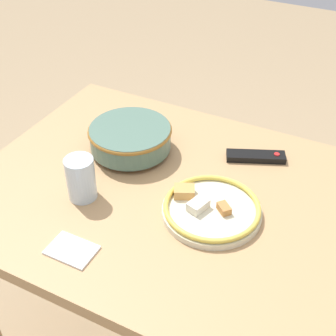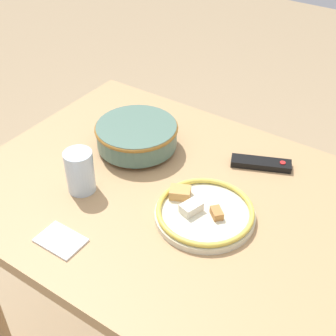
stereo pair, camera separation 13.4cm
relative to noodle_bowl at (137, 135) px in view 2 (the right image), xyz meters
The scene contains 6 objects.
dining_table 0.29m from the noodle_bowl, 28.21° to the right, with size 1.18×0.87×0.77m.
noodle_bowl is the anchor object (origin of this frame).
food_plate 0.37m from the noodle_bowl, 24.19° to the right, with size 0.27×0.27×0.04m.
tv_remote 0.39m from the noodle_bowl, 20.53° to the left, with size 0.18×0.12×0.02m.
drinking_glass 0.25m from the noodle_bowl, 92.40° to the right, with size 0.08×0.08×0.13m.
folded_napkin 0.44m from the noodle_bowl, 79.15° to the right, with size 0.12×0.08×0.01m.
Camera 2 is at (0.54, -0.83, 1.64)m, focal length 50.00 mm.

